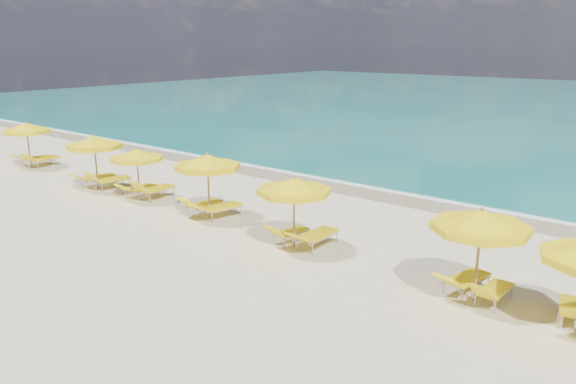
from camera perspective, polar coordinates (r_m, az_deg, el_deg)
The scene contains 23 objects.
ground_plane at distance 18.83m, azimuth -2.88°, elevation -4.46°, with size 120.00×120.00×0.00m, color beige.
wet_sand_band at distance 24.59m, azimuth 8.66°, elevation 0.08°, with size 120.00×2.60×0.01m, color tan.
foam_line at distance 25.26m, azimuth 9.59°, elevation 0.45°, with size 120.00×1.20×0.03m, color white.
whitecap_near at distance 35.64m, azimuth 8.19°, elevation 4.76°, with size 14.00×0.36×0.05m, color white.
umbrella_0 at distance 31.55m, azimuth -25.04°, elevation 5.88°, with size 2.64×2.64×2.36m.
umbrella_1 at distance 25.69m, azimuth -19.10°, elevation 4.76°, with size 2.60×2.60×2.41m.
umbrella_2 at distance 23.46m, azimuth -15.12°, elevation 3.61°, with size 2.69×2.69×2.15m.
umbrella_3 at distance 20.41m, azimuth -8.18°, elevation 2.99°, with size 2.74×2.74×2.43m.
umbrella_4 at distance 17.11m, azimuth 0.62°, elevation 0.55°, with size 2.32×2.32×2.34m.
umbrella_5 at distance 14.31m, azimuth 19.02°, elevation -2.86°, with size 3.07×3.07×2.45m.
lounger_0_left at distance 32.39m, azimuth -24.32°, elevation 2.93°, with size 0.95×1.93×0.70m.
lounger_0_right at distance 31.74m, azimuth -23.54°, elevation 2.83°, with size 0.99×2.05×0.88m.
lounger_1_left at distance 26.64m, azimuth -18.82°, elevation 1.11°, with size 0.84×2.02×0.74m.
lounger_1_right at distance 25.92m, azimuth -17.46°, elevation 0.88°, with size 0.86×1.95×0.91m.
lounger_2_left at distance 24.30m, azimuth -14.81°, elevation 0.09°, with size 0.61×1.79×0.72m.
lounger_2_right at distance 23.75m, azimuth -13.24°, elevation -0.08°, with size 0.76×1.93×0.94m.
lounger_3_left at distance 21.34m, azimuth -8.54°, elevation -1.60°, with size 0.63×1.79×0.85m.
lounger_3_right at distance 20.78m, azimuth -6.82°, elevation -1.98°, with size 1.01×2.08×0.74m.
lounger_4_left at distance 18.17m, azimuth 0.18°, elevation -4.49°, with size 0.68×1.63×0.77m.
lounger_4_right at distance 17.72m, azimuth 2.88°, elevation -4.90°, with size 0.68×2.05×0.80m.
lounger_5_left at distance 15.36m, azimuth 17.57°, elevation -8.92°, with size 0.92×1.92×0.79m.
lounger_5_right at distance 15.00m, azimuth 20.13°, elevation -9.83°, with size 0.61×1.63×0.79m.
lounger_6_left at distance 14.82m, azimuth 26.81°, elevation -10.92°, with size 0.82×1.64×0.76m.
Camera 1 is at (11.86, -13.20, 6.29)m, focal length 35.00 mm.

